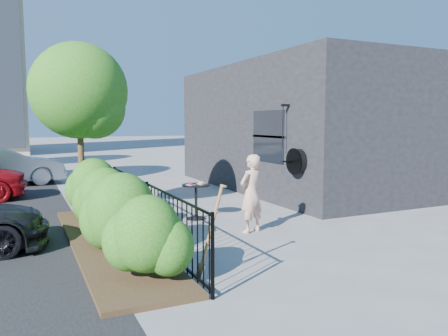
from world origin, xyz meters
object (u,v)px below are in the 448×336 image
patio_tree (82,97)px  cafe_table (196,195)px  car_silver (0,167)px  shovel (209,237)px  woman (251,194)px

patio_tree → cafe_table: bearing=-33.8°
car_silver → shovel: bearing=-175.1°
cafe_table → shovel: shovel is taller
woman → shovel: 2.72m
cafe_table → car_silver: size_ratio=0.21×
woman → shovel: woman is taller
cafe_table → car_silver: car_silver is taller
patio_tree → woman: size_ratio=2.53×
shovel → car_silver: car_silver is taller
cafe_table → car_silver: bearing=118.9°
woman → cafe_table: bearing=-88.8°
woman → shovel: size_ratio=1.15×
woman → shovel: (-1.78, -2.04, -0.18)m
patio_tree → cafe_table: 3.45m
patio_tree → car_silver: (-1.99, 6.12, -2.09)m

